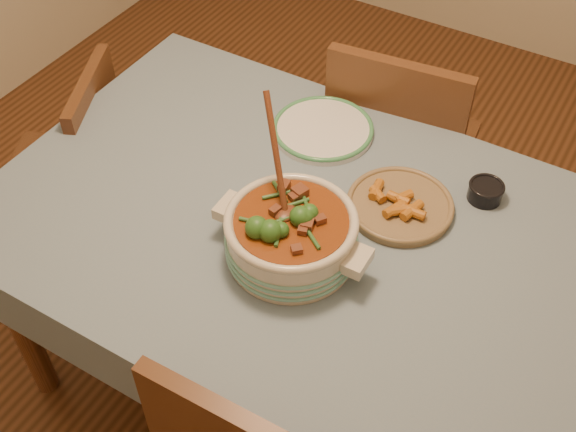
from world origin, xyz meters
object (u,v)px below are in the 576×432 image
at_px(chair_left, 78,164).
at_px(chair_far, 398,147).
at_px(white_plate, 323,129).
at_px(fried_plate, 400,204).
at_px(stew_casserole, 291,233).
at_px(condiment_bowl, 486,191).
at_px(dining_table, 311,252).

bearing_deg(chair_left, chair_far, 96.62).
distance_m(white_plate, fried_plate, 0.36).
relative_size(stew_casserole, chair_far, 0.43).
relative_size(chair_far, chair_left, 1.14).
bearing_deg(chair_left, condiment_bowl, 75.46).
height_order(stew_casserole, chair_far, stew_casserole).
bearing_deg(white_plate, stew_casserole, -70.92).
relative_size(white_plate, chair_left, 0.45).
distance_m(condiment_bowl, chair_left, 1.34).
bearing_deg(dining_table, stew_casserole, -90.49).
xyz_separation_m(condiment_bowl, chair_far, (-0.37, 0.33, -0.26)).
bearing_deg(stew_casserole, white_plate, 109.08).
bearing_deg(chair_far, dining_table, 86.18).
bearing_deg(chair_far, chair_left, 24.68).
xyz_separation_m(fried_plate, chair_far, (-0.19, 0.47, -0.25)).
height_order(stew_casserole, chair_left, stew_casserole).
bearing_deg(condiment_bowl, chair_far, 138.40).
distance_m(dining_table, stew_casserole, 0.20).
relative_size(white_plate, condiment_bowl, 3.28).
bearing_deg(fried_plate, dining_table, -133.12).
xyz_separation_m(fried_plate, chair_left, (-1.11, -0.08, -0.31)).
distance_m(stew_casserole, chair_far, 0.81).
relative_size(white_plate, fried_plate, 1.10).
xyz_separation_m(condiment_bowl, fried_plate, (-0.17, -0.15, -0.01)).
xyz_separation_m(dining_table, chair_far, (-0.03, 0.65, -0.14)).
bearing_deg(white_plate, condiment_bowl, -2.20).
height_order(condiment_bowl, chair_left, chair_left).
xyz_separation_m(dining_table, stew_casserole, (-0.00, -0.10, 0.17)).
bearing_deg(fried_plate, chair_left, -175.91).
relative_size(dining_table, fried_plate, 5.02).
bearing_deg(white_plate, dining_table, -65.61).
xyz_separation_m(stew_casserole, chair_far, (-0.03, 0.75, -0.31)).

